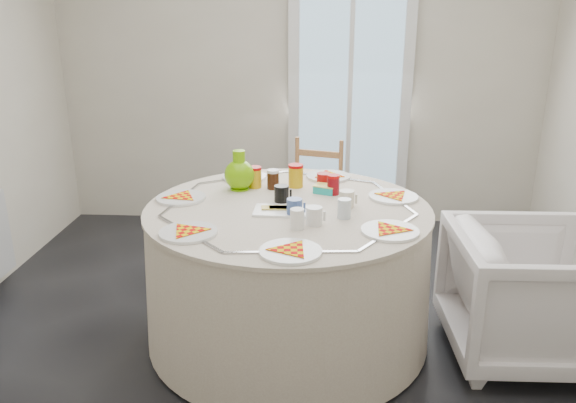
{
  "coord_description": "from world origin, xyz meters",
  "views": [
    {
      "loc": [
        0.14,
        -2.69,
        1.76
      ],
      "look_at": [
        -0.01,
        0.12,
        0.8
      ],
      "focal_mm": 35.0,
      "sensor_mm": 36.0,
      "label": 1
    }
  ],
  "objects_px": {
    "table": "(288,274)",
    "armchair": "(528,289)",
    "wooden_chair": "(312,197)",
    "green_pitcher": "(239,173)"
  },
  "relations": [
    {
      "from": "table",
      "to": "armchair",
      "type": "distance_m",
      "value": 1.26
    },
    {
      "from": "table",
      "to": "wooden_chair",
      "type": "height_order",
      "value": "wooden_chair"
    },
    {
      "from": "table",
      "to": "armchair",
      "type": "bearing_deg",
      "value": -6.3
    },
    {
      "from": "wooden_chair",
      "to": "table",
      "type": "bearing_deg",
      "value": -79.95
    },
    {
      "from": "wooden_chair",
      "to": "green_pitcher",
      "type": "bearing_deg",
      "value": -101.63
    },
    {
      "from": "armchair",
      "to": "wooden_chair",
      "type": "bearing_deg",
      "value": 42.27
    },
    {
      "from": "wooden_chair",
      "to": "green_pitcher",
      "type": "xyz_separation_m",
      "value": [
        -0.42,
        -0.78,
        0.4
      ]
    },
    {
      "from": "wooden_chair",
      "to": "armchair",
      "type": "distance_m",
      "value": 1.67
    },
    {
      "from": "table",
      "to": "green_pitcher",
      "type": "bearing_deg",
      "value": 135.56
    },
    {
      "from": "table",
      "to": "green_pitcher",
      "type": "xyz_separation_m",
      "value": [
        -0.3,
        0.29,
        0.49
      ]
    }
  ]
}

